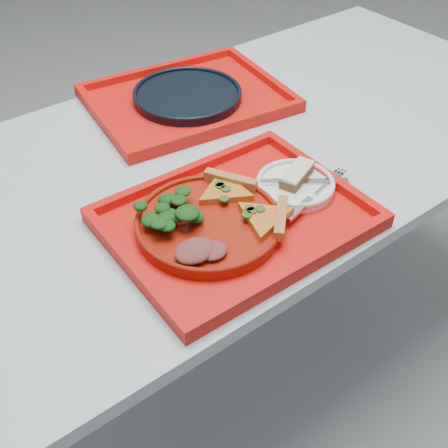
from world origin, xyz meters
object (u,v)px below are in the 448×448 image
(tray_far, at_px, (188,101))
(navy_plate, at_px, (187,96))
(tray_main, at_px, (236,221))
(dinner_plate, at_px, (209,224))
(dessert_bar, at_px, (297,175))

(tray_far, distance_m, navy_plate, 0.01)
(tray_far, height_order, navy_plate, navy_plate)
(navy_plate, bearing_deg, tray_main, -113.39)
(dinner_plate, xyz_separation_m, navy_plate, (0.24, 0.41, -0.00))
(dinner_plate, relative_size, dessert_bar, 2.80)
(dinner_plate, bearing_deg, tray_main, -10.30)
(tray_main, distance_m, dinner_plate, 0.06)
(navy_plate, bearing_deg, dessert_bar, -93.64)
(tray_main, distance_m, dessert_bar, 0.16)
(dessert_bar, bearing_deg, tray_far, 64.69)
(dinner_plate, bearing_deg, tray_far, 60.00)
(dinner_plate, bearing_deg, dessert_bar, -0.53)
(tray_main, relative_size, dessert_bar, 4.85)
(tray_main, height_order, navy_plate, navy_plate)
(dinner_plate, height_order, navy_plate, dinner_plate)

